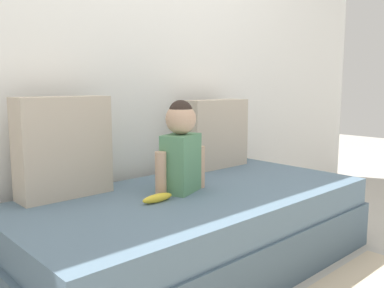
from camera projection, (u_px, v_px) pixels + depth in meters
ground_plane at (196, 266)px, 2.16m from camera, size 12.00×12.00×0.00m
back_wall at (126, 57)px, 2.44m from camera, size 5.12×0.10×2.23m
couch at (196, 230)px, 2.13m from camera, size 1.92×0.95×0.41m
throw_pillow_left at (63, 147)px, 1.98m from camera, size 0.45×0.16×0.49m
throw_pillow_right at (215, 134)px, 2.70m from camera, size 0.47×0.16×0.45m
toddler at (181, 147)px, 2.07m from camera, size 0.32×0.20×0.47m
banana at (157, 198)px, 1.91m from camera, size 0.17×0.05×0.04m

